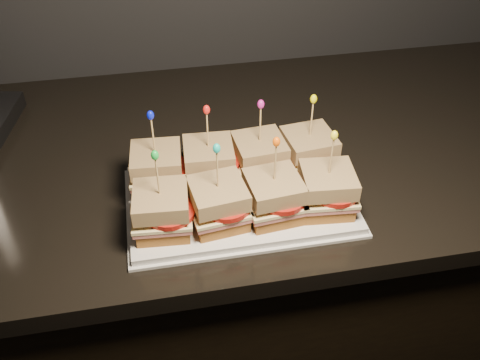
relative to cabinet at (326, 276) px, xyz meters
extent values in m
cube|color=black|center=(0.00, 0.00, 0.00)|extent=(2.54, 0.69, 0.86)
cube|color=black|center=(0.00, 0.00, 0.45)|extent=(2.58, 0.73, 0.04)
cube|color=silver|center=(-0.27, -0.18, 0.47)|extent=(0.39, 0.24, 0.02)
cube|color=silver|center=(-0.27, -0.18, 0.47)|extent=(0.40, 0.25, 0.01)
cube|color=brown|center=(-0.41, -0.12, 0.50)|extent=(0.09, 0.09, 0.02)
cube|color=#BE5E54|center=(-0.41, -0.12, 0.51)|extent=(0.10, 0.10, 0.01)
cube|color=#F5E39B|center=(-0.41, -0.12, 0.52)|extent=(0.10, 0.10, 0.01)
cylinder|color=#AD1B12|center=(-0.40, -0.13, 0.53)|extent=(0.09, 0.09, 0.01)
cube|color=#64340E|center=(-0.41, -0.12, 0.54)|extent=(0.09, 0.09, 0.03)
cylinder|color=tan|center=(-0.41, -0.12, 0.59)|extent=(0.00, 0.00, 0.09)
ellipsoid|color=#0914E1|center=(-0.41, -0.12, 0.63)|extent=(0.01, 0.01, 0.02)
cube|color=brown|center=(-0.32, -0.12, 0.50)|extent=(0.09, 0.09, 0.02)
cube|color=#BE5E54|center=(-0.32, -0.12, 0.51)|extent=(0.10, 0.10, 0.01)
cube|color=#F5E39B|center=(-0.32, -0.12, 0.52)|extent=(0.10, 0.10, 0.01)
cylinder|color=#AD1B12|center=(-0.30, -0.13, 0.53)|extent=(0.09, 0.09, 0.01)
cube|color=#64340E|center=(-0.32, -0.12, 0.54)|extent=(0.09, 0.09, 0.03)
cylinder|color=tan|center=(-0.32, -0.12, 0.59)|extent=(0.00, 0.00, 0.09)
ellipsoid|color=red|center=(-0.32, -0.12, 0.63)|extent=(0.01, 0.01, 0.02)
cube|color=brown|center=(-0.22, -0.12, 0.50)|extent=(0.09, 0.09, 0.02)
cube|color=#BE5E54|center=(-0.22, -0.12, 0.51)|extent=(0.10, 0.10, 0.01)
cube|color=#F5E39B|center=(-0.22, -0.12, 0.52)|extent=(0.10, 0.10, 0.01)
cylinder|color=#AD1B12|center=(-0.21, -0.13, 0.53)|extent=(0.09, 0.09, 0.01)
cube|color=#64340E|center=(-0.22, -0.12, 0.54)|extent=(0.09, 0.09, 0.03)
cylinder|color=tan|center=(-0.22, -0.12, 0.59)|extent=(0.00, 0.00, 0.09)
ellipsoid|color=#C31C91|center=(-0.22, -0.12, 0.63)|extent=(0.01, 0.01, 0.02)
cube|color=brown|center=(-0.13, -0.12, 0.50)|extent=(0.09, 0.09, 0.02)
cube|color=#BE5E54|center=(-0.13, -0.12, 0.51)|extent=(0.10, 0.10, 0.01)
cube|color=#F5E39B|center=(-0.13, -0.12, 0.52)|extent=(0.10, 0.10, 0.01)
cylinder|color=#AD1B12|center=(-0.12, -0.13, 0.53)|extent=(0.09, 0.09, 0.01)
cube|color=#64340E|center=(-0.13, -0.12, 0.54)|extent=(0.10, 0.10, 0.03)
cylinder|color=tan|center=(-0.13, -0.12, 0.59)|extent=(0.00, 0.00, 0.09)
ellipsoid|color=#E5E205|center=(-0.13, -0.12, 0.63)|extent=(0.01, 0.01, 0.02)
cube|color=brown|center=(-0.41, -0.23, 0.50)|extent=(0.09, 0.09, 0.02)
cube|color=#BE5E54|center=(-0.41, -0.23, 0.51)|extent=(0.10, 0.10, 0.01)
cube|color=#F5E39B|center=(-0.41, -0.23, 0.52)|extent=(0.10, 0.10, 0.01)
cylinder|color=#AD1B12|center=(-0.40, -0.24, 0.53)|extent=(0.09, 0.09, 0.01)
cube|color=#64340E|center=(-0.41, -0.23, 0.54)|extent=(0.09, 0.09, 0.03)
cylinder|color=tan|center=(-0.41, -0.23, 0.59)|extent=(0.00, 0.00, 0.09)
ellipsoid|color=green|center=(-0.41, -0.23, 0.63)|extent=(0.01, 0.01, 0.02)
cube|color=brown|center=(-0.32, -0.23, 0.50)|extent=(0.09, 0.09, 0.02)
cube|color=#BE5E54|center=(-0.32, -0.23, 0.51)|extent=(0.10, 0.10, 0.01)
cube|color=#F5E39B|center=(-0.32, -0.23, 0.52)|extent=(0.11, 0.10, 0.01)
cylinder|color=#AD1B12|center=(-0.30, -0.24, 0.53)|extent=(0.09, 0.09, 0.01)
cube|color=#64340E|center=(-0.32, -0.23, 0.54)|extent=(0.10, 0.10, 0.03)
cylinder|color=tan|center=(-0.32, -0.23, 0.59)|extent=(0.00, 0.00, 0.09)
ellipsoid|color=#12B7A6|center=(-0.32, -0.23, 0.63)|extent=(0.01, 0.01, 0.02)
cube|color=brown|center=(-0.22, -0.23, 0.50)|extent=(0.09, 0.09, 0.02)
cube|color=#BE5E54|center=(-0.22, -0.23, 0.51)|extent=(0.10, 0.10, 0.01)
cube|color=#F5E39B|center=(-0.22, -0.23, 0.52)|extent=(0.10, 0.10, 0.01)
cylinder|color=#AD1B12|center=(-0.21, -0.24, 0.53)|extent=(0.09, 0.09, 0.01)
cube|color=#64340E|center=(-0.22, -0.23, 0.54)|extent=(0.09, 0.09, 0.03)
cylinder|color=tan|center=(-0.22, -0.23, 0.59)|extent=(0.00, 0.00, 0.09)
ellipsoid|color=#FB5D06|center=(-0.22, -0.23, 0.63)|extent=(0.01, 0.01, 0.02)
cube|color=brown|center=(-0.13, -0.23, 0.50)|extent=(0.09, 0.09, 0.02)
cube|color=#BE5E54|center=(-0.13, -0.23, 0.51)|extent=(0.10, 0.10, 0.01)
cube|color=#F5E39B|center=(-0.13, -0.23, 0.52)|extent=(0.10, 0.10, 0.01)
cylinder|color=#AD1B12|center=(-0.12, -0.24, 0.53)|extent=(0.09, 0.09, 0.01)
cube|color=#64340E|center=(-0.13, -0.23, 0.54)|extent=(0.09, 0.09, 0.03)
cylinder|color=tan|center=(-0.13, -0.23, 0.59)|extent=(0.00, 0.00, 0.09)
ellipsoid|color=yellow|center=(-0.13, -0.23, 0.63)|extent=(0.01, 0.01, 0.02)
camera|label=1|loc=(-0.40, -0.88, 1.11)|focal=40.00mm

